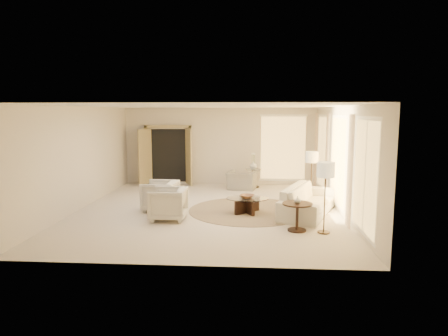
# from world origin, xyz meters

# --- Properties ---
(room) EXTENTS (7.04, 8.04, 2.83)m
(room) POSITION_xyz_m (0.00, 0.00, 1.40)
(room) COLOR beige
(room) RESTS_ON ground
(windows_right) EXTENTS (0.10, 6.40, 2.40)m
(windows_right) POSITION_xyz_m (3.45, 0.10, 1.35)
(windows_right) COLOR #F9C563
(windows_right) RESTS_ON room
(window_back_corner) EXTENTS (1.70, 0.10, 2.40)m
(window_back_corner) POSITION_xyz_m (2.30, 3.95, 1.35)
(window_back_corner) COLOR #F9C563
(window_back_corner) RESTS_ON room
(curtains_right) EXTENTS (0.06, 5.20, 2.60)m
(curtains_right) POSITION_xyz_m (3.40, 1.00, 1.30)
(curtains_right) COLOR #CDB296
(curtains_right) RESTS_ON room
(french_doors) EXTENTS (1.95, 0.66, 2.16)m
(french_doors) POSITION_xyz_m (-1.90, 3.82, 1.07)
(french_doors) COLOR tan
(french_doors) RESTS_ON room
(area_rug) EXTENTS (3.46, 3.46, 0.01)m
(area_rug) POSITION_xyz_m (1.09, 0.00, 0.01)
(area_rug) COLOR #493929
(area_rug) RESTS_ON room
(sofa) EXTENTS (1.84, 2.72, 0.74)m
(sofa) POSITION_xyz_m (2.65, -0.27, 0.37)
(sofa) COLOR beige
(sofa) RESTS_ON room
(armchair_left) EXTENTS (0.87, 0.92, 0.89)m
(armchair_left) POSITION_xyz_m (-1.29, -0.16, 0.45)
(armchair_left) COLOR beige
(armchair_left) RESTS_ON room
(armchair_right) EXTENTS (0.80, 0.86, 0.88)m
(armchair_right) POSITION_xyz_m (-0.88, -1.06, 0.44)
(armchair_right) COLOR beige
(armchair_right) RESTS_ON room
(accent_chair) EXTENTS (1.06, 0.80, 0.84)m
(accent_chair) POSITION_xyz_m (0.83, 2.98, 0.42)
(accent_chair) COLOR gray
(accent_chair) RESTS_ON room
(coffee_table) EXTENTS (1.30, 1.30, 0.40)m
(coffee_table) POSITION_xyz_m (1.06, -0.29, 0.25)
(coffee_table) COLOR black
(coffee_table) RESTS_ON room
(end_table) EXTENTS (0.67, 0.67, 0.63)m
(end_table) POSITION_xyz_m (2.19, -1.79, 0.43)
(end_table) COLOR black
(end_table) RESTS_ON room
(side_table) EXTENTS (0.56, 0.56, 0.65)m
(side_table) POSITION_xyz_m (1.23, 3.40, 0.39)
(side_table) COLOR #2D2218
(side_table) RESTS_ON room
(floor_lamp_near) EXTENTS (0.37, 0.37, 1.51)m
(floor_lamp_near) POSITION_xyz_m (2.90, 1.01, 1.29)
(floor_lamp_near) COLOR #2D2218
(floor_lamp_near) RESTS_ON room
(floor_lamp_far) EXTENTS (0.38, 0.38, 1.57)m
(floor_lamp_far) POSITION_xyz_m (2.76, -1.91, 1.34)
(floor_lamp_far) COLOR #2D2218
(floor_lamp_far) RESTS_ON room
(bowl) EXTENTS (0.47, 0.47, 0.09)m
(bowl) POSITION_xyz_m (1.06, -0.29, 0.45)
(bowl) COLOR brown
(bowl) RESTS_ON coffee_table
(end_vase) EXTENTS (0.17, 0.17, 0.16)m
(end_vase) POSITION_xyz_m (2.19, -1.79, 0.71)
(end_vase) COLOR silver
(end_vase) RESTS_ON end_table
(side_vase) EXTENTS (0.32, 0.32, 0.28)m
(side_vase) POSITION_xyz_m (1.23, 3.40, 0.78)
(side_vase) COLOR silver
(side_vase) RESTS_ON side_table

